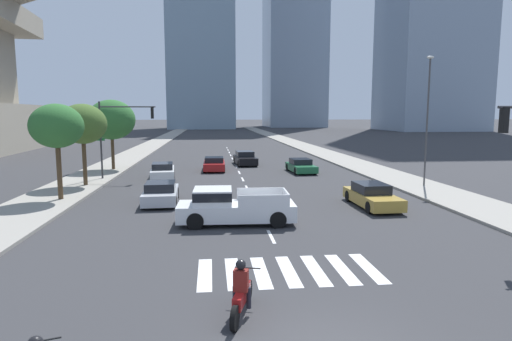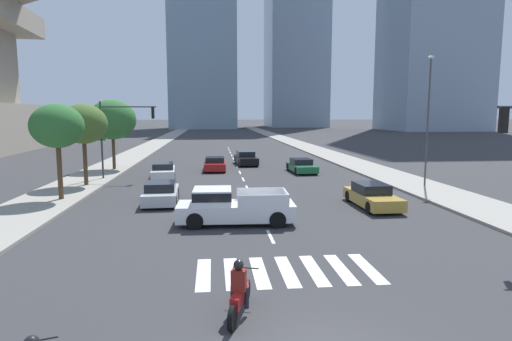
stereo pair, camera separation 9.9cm
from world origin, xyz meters
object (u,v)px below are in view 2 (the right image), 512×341
(sedan_white_1, at_px, (163,171))
(street_tree_nearest, at_px, (57,126))
(sedan_silver_0, at_px, (161,193))
(sedan_green_3, at_px, (302,166))
(street_lamp_east, at_px, (428,113))
(motorcycle_lead, at_px, (240,293))
(traffic_signal_far, at_px, (122,126))
(pickup_truck, at_px, (230,207))
(sedan_gold_2, at_px, (372,196))
(street_tree_second, at_px, (83,124))
(sedan_red_5, at_px, (215,164))
(street_tree_third, at_px, (112,120))
(sedan_black_4, at_px, (246,159))

(sedan_white_1, xyz_separation_m, street_tree_nearest, (-4.95, -8.53, 3.78))
(sedan_silver_0, distance_m, sedan_white_1, 9.69)
(sedan_green_3, relative_size, street_lamp_east, 0.51)
(motorcycle_lead, xyz_separation_m, traffic_signal_far, (-7.54, 23.62, 3.59))
(pickup_truck, bearing_deg, sedan_green_3, -109.97)
(sedan_silver_0, height_order, traffic_signal_far, traffic_signal_far)
(sedan_silver_0, distance_m, sedan_gold_2, 11.89)
(sedan_gold_2, relative_size, street_tree_nearest, 0.85)
(street_tree_nearest, bearing_deg, sedan_white_1, 59.84)
(pickup_truck, relative_size, sedan_white_1, 1.14)
(street_tree_second, bearing_deg, sedan_white_1, 34.84)
(pickup_truck, distance_m, sedan_red_5, 19.22)
(sedan_gold_2, height_order, street_tree_nearest, street_tree_nearest)
(pickup_truck, bearing_deg, sedan_white_1, -70.30)
(street_tree_second, bearing_deg, sedan_green_3, 19.75)
(street_tree_second, height_order, street_tree_third, street_tree_third)
(sedan_red_5, bearing_deg, sedan_green_3, -103.54)
(traffic_signal_far, relative_size, street_tree_nearest, 1.07)
(street_tree_nearest, bearing_deg, street_tree_second, 90.00)
(traffic_signal_far, bearing_deg, pickup_truck, -61.87)
(sedan_gold_2, relative_size, street_tree_third, 0.76)
(motorcycle_lead, xyz_separation_m, sedan_silver_0, (-3.60, 14.30, -0.00))
(sedan_green_3, bearing_deg, pickup_truck, -25.08)
(sedan_black_4, bearing_deg, sedan_white_1, -43.87)
(sedan_black_4, relative_size, street_tree_second, 0.85)
(sedan_white_1, xyz_separation_m, sedan_gold_2, (12.63, -11.77, -0.01))
(street_lamp_east, xyz_separation_m, street_tree_second, (-23.54, 2.63, -0.78))
(sedan_silver_0, xyz_separation_m, street_lamp_east, (17.66, 3.57, 4.59))
(motorcycle_lead, distance_m, street_tree_second, 22.91)
(traffic_signal_far, height_order, street_lamp_east, street_lamp_east)
(sedan_red_5, xyz_separation_m, traffic_signal_far, (-7.11, -4.82, 3.59))
(street_lamp_east, bearing_deg, sedan_silver_0, -168.58)
(sedan_gold_2, distance_m, street_tree_second, 19.82)
(street_tree_nearest, relative_size, street_tree_third, 0.89)
(street_lamp_east, distance_m, street_tree_third, 26.17)
(street_lamp_east, relative_size, street_tree_nearest, 1.60)
(sedan_silver_0, relative_size, street_tree_nearest, 0.77)
(sedan_gold_2, xyz_separation_m, sedan_green_3, (-0.97, 14.28, -0.03))
(street_tree_second, bearing_deg, traffic_signal_far, 58.01)
(street_lamp_east, bearing_deg, sedan_black_4, 127.41)
(pickup_truck, height_order, street_tree_second, street_tree_second)
(sedan_white_1, height_order, street_tree_second, street_tree_second)
(sedan_silver_0, bearing_deg, pickup_truck, -145.64)
(sedan_gold_2, distance_m, street_lamp_east, 9.42)
(sedan_silver_0, bearing_deg, sedan_green_3, -43.50)
(sedan_gold_2, height_order, traffic_signal_far, traffic_signal_far)
(pickup_truck, bearing_deg, sedan_gold_2, -157.49)
(sedan_green_3, height_order, traffic_signal_far, traffic_signal_far)
(sedan_white_1, distance_m, sedan_gold_2, 17.26)
(motorcycle_lead, distance_m, street_tree_third, 31.04)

